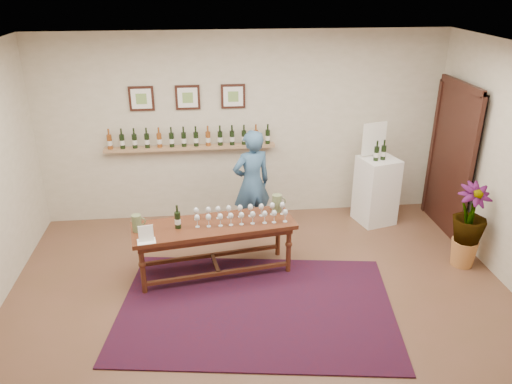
{
  "coord_description": "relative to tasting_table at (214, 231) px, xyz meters",
  "views": [
    {
      "loc": [
        -0.59,
        -4.64,
        3.52
      ],
      "look_at": [
        0.0,
        0.8,
        1.1
      ],
      "focal_mm": 35.0,
      "sensor_mm": 36.0,
      "label": 1
    }
  ],
  "objects": [
    {
      "name": "ground",
      "position": [
        0.52,
        -0.8,
        -0.6
      ],
      "size": [
        6.0,
        6.0,
        0.0
      ],
      "primitive_type": "plane",
      "color": "brown",
      "rests_on": "ground"
    },
    {
      "name": "room_shell",
      "position": [
        2.63,
        1.06,
        0.52
      ],
      "size": [
        6.0,
        6.0,
        6.0
      ],
      "color": "beige",
      "rests_on": "ground"
    },
    {
      "name": "rug",
      "position": [
        0.44,
        -0.78,
        -0.59
      ],
      "size": [
        3.36,
        2.49,
        0.02
      ],
      "primitive_type": "cube",
      "rotation": [
        0.0,
        0.0,
        -0.15
      ],
      "color": "#4D0D16",
      "rests_on": "ground"
    },
    {
      "name": "tasting_table",
      "position": [
        0.0,
        0.0,
        0.0
      ],
      "size": [
        2.05,
        0.92,
        0.7
      ],
      "rotation": [
        0.0,
        0.0,
        0.15
      ],
      "color": "#432410",
      "rests_on": "ground"
    },
    {
      "name": "table_glasses",
      "position": [
        0.34,
        0.05,
        0.19
      ],
      "size": [
        1.26,
        0.32,
        0.17
      ],
      "primitive_type": null,
      "rotation": [
        0.0,
        0.0,
        0.03
      ],
      "color": "silver",
      "rests_on": "tasting_table"
    },
    {
      "name": "table_bottles",
      "position": [
        -0.43,
        -0.02,
        0.24
      ],
      "size": [
        0.28,
        0.19,
        0.28
      ],
      "primitive_type": null,
      "rotation": [
        0.0,
        0.0,
        0.16
      ],
      "color": "black",
      "rests_on": "tasting_table"
    },
    {
      "name": "pitcher_left",
      "position": [
        -0.91,
        -0.08,
        0.21
      ],
      "size": [
        0.14,
        0.14,
        0.21
      ],
      "primitive_type": null,
      "rotation": [
        0.0,
        0.0,
        0.03
      ],
      "color": "#647146",
      "rests_on": "tasting_table"
    },
    {
      "name": "pitcher_right",
      "position": [
        0.82,
        0.27,
        0.22
      ],
      "size": [
        0.15,
        0.15,
        0.23
      ],
      "primitive_type": null,
      "rotation": [
        0.0,
        0.0,
        -0.02
      ],
      "color": "#647146",
      "rests_on": "tasting_table"
    },
    {
      "name": "menu_card",
      "position": [
        -0.78,
        -0.34,
        0.2
      ],
      "size": [
        0.23,
        0.18,
        0.19
      ],
      "primitive_type": "cube",
      "rotation": [
        0.0,
        0.0,
        0.16
      ],
      "color": "white",
      "rests_on": "tasting_table"
    },
    {
      "name": "display_pedestal",
      "position": [
        2.47,
        1.2,
        -0.09
      ],
      "size": [
        0.62,
        0.62,
        1.02
      ],
      "primitive_type": "cube",
      "rotation": [
        0.0,
        0.0,
        0.26
      ],
      "color": "white",
      "rests_on": "ground"
    },
    {
      "name": "pedestal_bottles",
      "position": [
        2.45,
        1.14,
        0.57
      ],
      "size": [
        0.32,
        0.16,
        0.31
      ],
      "primitive_type": null,
      "rotation": [
        0.0,
        0.0,
        0.26
      ],
      "color": "black",
      "rests_on": "display_pedestal"
    },
    {
      "name": "info_sign",
      "position": [
        2.4,
        1.31,
        0.69
      ],
      "size": [
        0.38,
        0.12,
        0.54
      ],
      "primitive_type": "cube",
      "rotation": [
        0.0,
        0.0,
        0.26
      ],
      "color": "white",
      "rests_on": "display_pedestal"
    },
    {
      "name": "potted_plant",
      "position": [
        3.22,
        -0.15,
        -0.03
      ],
      "size": [
        0.55,
        0.55,
        0.98
      ],
      "rotation": [
        0.0,
        0.0,
        0.06
      ],
      "color": "#BC7A3E",
      "rests_on": "ground"
    },
    {
      "name": "person",
      "position": [
        0.57,
        1.01,
        0.19
      ],
      "size": [
        0.66,
        0.54,
        1.57
      ],
      "primitive_type": "imported",
      "rotation": [
        0.0,
        0.0,
        3.48
      ],
      "color": "#365A7F",
      "rests_on": "ground"
    }
  ]
}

